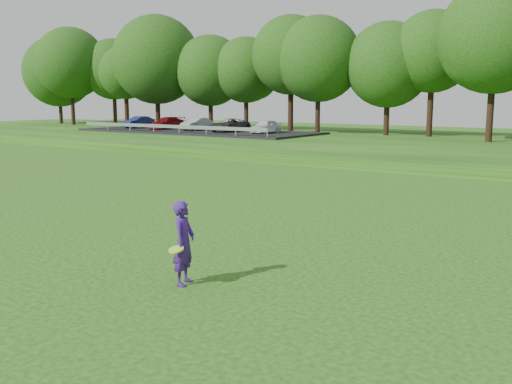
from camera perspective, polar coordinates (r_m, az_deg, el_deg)
The scene contains 6 objects.
ground at distance 15.54m, azimuth -18.83°, elevation -5.31°, with size 140.00×140.00×0.00m, color #15480D.
berm at distance 44.63m, azimuth 19.05°, elevation 4.33°, with size 130.00×30.00×0.60m, color #15480D.
walking_path at distance 31.50m, azimuth 11.90°, elevation 2.25°, with size 130.00×1.60×0.04m, color gray.
treeline at distance 48.54m, azimuth 20.91°, elevation 13.82°, with size 104.00×7.00×15.00m, color #183E0E, non-canonical shape.
parking_lot at distance 55.14m, azimuth -5.95°, elevation 6.41°, with size 24.00×9.00×1.38m.
woman at distance 11.79m, azimuth -7.24°, elevation -5.09°, with size 0.61×0.86×1.75m.
Camera 1 is at (12.25, -8.77, 3.79)m, focal length 40.00 mm.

